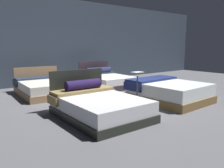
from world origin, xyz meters
The scene contains 7 objects.
ground_plane centered at (0.00, 0.00, -0.01)m, with size 18.00×18.00×0.02m, color #5B5B60.
showroom_back_wall centered at (0.00, 3.55, 1.75)m, with size 18.00×0.06×3.50m, color #333D4C.
bed_0 centered at (-1.18, -1.37, 0.26)m, with size 1.63×2.10×0.97m.
bed_1 centered at (1.22, -1.37, 0.28)m, with size 1.76×2.05×0.60m.
bed_2 centered at (-1.19, 1.65, 0.23)m, with size 1.74×2.21×0.82m.
bed_3 centered at (1.21, 1.60, 0.24)m, with size 1.59×2.08×0.93m.
price_sign centered at (0.00, -1.37, 0.35)m, with size 0.28×0.24×0.92m.
Camera 1 is at (-3.91, -5.40, 1.55)m, focal length 36.35 mm.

